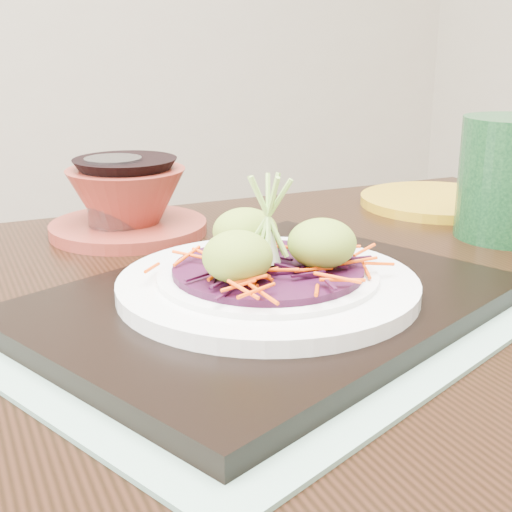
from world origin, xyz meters
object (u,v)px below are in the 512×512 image
terracotta_bowl_set (127,205)px  yellow_plate (438,201)px  dining_table (225,398)px  white_plate (268,284)px  green_jar (511,178)px  serving_tray (268,303)px  water_glass (115,198)px

terracotta_bowl_set → yellow_plate: 0.41m
dining_table → yellow_plate: size_ratio=5.52×
white_plate → green_jar: bearing=12.8°
terracotta_bowl_set → yellow_plate: size_ratio=1.08×
serving_tray → water_glass: bearing=78.0°
serving_tray → yellow_plate: 0.45m
yellow_plate → water_glass: bearing=172.2°
dining_table → white_plate: 0.13m
water_glass → yellow_plate: 0.43m
green_jar → white_plate: bearing=-167.2°
green_jar → dining_table: bearing=-174.3°
terracotta_bowl_set → yellow_plate: (0.41, -0.06, -0.03)m
water_glass → yellow_plate: size_ratio=0.44×
white_plate → water_glass: bearing=96.7°
serving_tray → terracotta_bowl_set: terracotta_bowl_set is taller
green_jar → yellow_plate: bearing=76.5°
dining_table → terracotta_bowl_set: terracotta_bowl_set is taller
white_plate → terracotta_bowl_set: (-0.02, 0.30, 0.01)m
serving_tray → white_plate: 0.02m
water_glass → green_jar: size_ratio=0.67×
water_glass → green_jar: (0.39, -0.21, 0.02)m
dining_table → yellow_plate: bearing=28.4°
serving_tray → water_glass: (-0.03, 0.29, 0.03)m
yellow_plate → green_jar: size_ratio=1.53×
white_plate → serving_tray: bearing=-141.3°
white_plate → dining_table: bearing=113.9°
serving_tray → water_glass: 0.29m
dining_table → water_glass: bearing=97.0°
serving_tray → terracotta_bowl_set: size_ratio=1.68×
water_glass → green_jar: bearing=-28.4°
serving_tray → green_jar: 0.37m
dining_table → green_jar: size_ratio=8.43×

